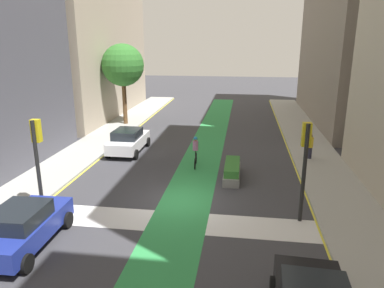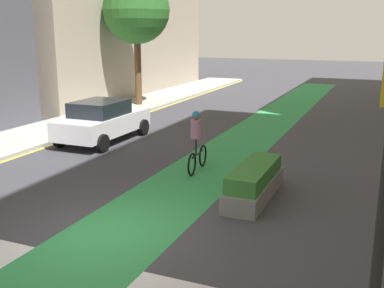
% 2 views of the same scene
% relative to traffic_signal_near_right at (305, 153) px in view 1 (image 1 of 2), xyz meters
% --- Properties ---
extents(ground_plane, '(120.00, 120.00, 0.00)m').
position_rel_traffic_signal_near_right_xyz_m(ground_plane, '(-5.32, 1.05, -2.88)').
color(ground_plane, '#38383D').
extents(bike_lane_paint, '(2.40, 60.00, 0.01)m').
position_rel_traffic_signal_near_right_xyz_m(bike_lane_paint, '(-4.96, 1.05, -2.88)').
color(bike_lane_paint, '#2D8C47').
rests_on(bike_lane_paint, ground_plane).
extents(crosswalk_band, '(12.00, 1.80, 0.01)m').
position_rel_traffic_signal_near_right_xyz_m(crosswalk_band, '(-5.32, -0.95, -2.88)').
color(crosswalk_band, silver).
rests_on(crosswalk_band, ground_plane).
extents(sidewalk_left, '(3.00, 60.00, 0.15)m').
position_rel_traffic_signal_near_right_xyz_m(sidewalk_left, '(-12.82, 1.05, -2.81)').
color(sidewalk_left, '#9E9E99').
rests_on(sidewalk_left, ground_plane).
extents(curb_stripe_left, '(0.16, 60.00, 0.01)m').
position_rel_traffic_signal_near_right_xyz_m(curb_stripe_left, '(-11.32, 1.05, -2.88)').
color(curb_stripe_left, yellow).
rests_on(curb_stripe_left, ground_plane).
extents(sidewalk_right, '(3.00, 60.00, 0.15)m').
position_rel_traffic_signal_near_right_xyz_m(sidewalk_right, '(2.18, 1.05, -2.81)').
color(sidewalk_right, '#9E9E99').
rests_on(sidewalk_right, ground_plane).
extents(curb_stripe_right, '(0.16, 60.00, 0.01)m').
position_rel_traffic_signal_near_right_xyz_m(curb_stripe_right, '(0.68, 1.05, -2.88)').
color(curb_stripe_right, yellow).
rests_on(curb_stripe_right, ground_plane).
extents(traffic_signal_near_right, '(0.35, 0.52, 4.11)m').
position_rel_traffic_signal_near_right_xyz_m(traffic_signal_near_right, '(0.00, 0.00, 0.00)').
color(traffic_signal_near_right, black).
rests_on(traffic_signal_near_right, ground_plane).
extents(traffic_signal_near_left, '(0.35, 0.52, 4.07)m').
position_rel_traffic_signal_near_right_xyz_m(traffic_signal_near_left, '(-10.90, -0.81, -0.02)').
color(traffic_signal_near_left, black).
rests_on(traffic_signal_near_left, ground_plane).
extents(car_blue_left_near, '(2.10, 4.24, 1.57)m').
position_rel_traffic_signal_near_right_xyz_m(car_blue_left_near, '(-10.10, -3.54, -2.08)').
color(car_blue_left_near, navy).
rests_on(car_blue_left_near, ground_plane).
extents(car_white_left_far, '(2.02, 4.20, 1.57)m').
position_rel_traffic_signal_near_right_xyz_m(car_white_left_far, '(-9.93, 8.07, -2.08)').
color(car_white_left_far, silver).
rests_on(car_white_left_far, ground_plane).
extents(cyclist_in_lane, '(0.32, 1.73, 1.86)m').
position_rel_traffic_signal_near_right_xyz_m(cyclist_in_lane, '(-5.15, 5.82, -1.91)').
color(cyclist_in_lane, black).
rests_on(cyclist_in_lane, ground_plane).
extents(pedestrian_sidewalk_right_a, '(0.34, 0.34, 1.54)m').
position_rel_traffic_signal_near_right_xyz_m(pedestrian_sidewalk_right_a, '(1.66, 7.96, -1.96)').
color(pedestrian_sidewalk_right_a, '#262638').
rests_on(pedestrian_sidewalk_right_a, sidewalk_right).
extents(street_tree_near, '(3.54, 3.54, 6.78)m').
position_rel_traffic_signal_near_right_xyz_m(street_tree_near, '(-12.64, 15.71, 2.24)').
color(street_tree_near, brown).
rests_on(street_tree_near, sidewalk_left).
extents(median_planter, '(0.85, 2.95, 0.85)m').
position_rel_traffic_signal_near_right_xyz_m(median_planter, '(-2.96, 4.31, -2.48)').
color(median_planter, slate).
rests_on(median_planter, ground_plane).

